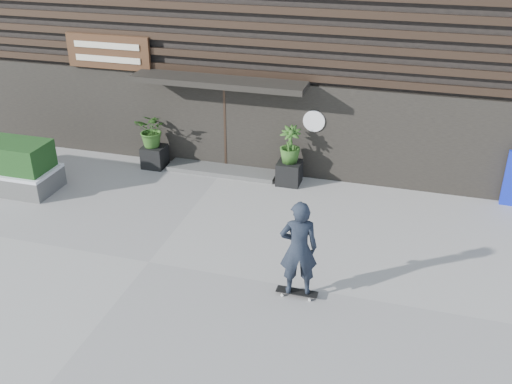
% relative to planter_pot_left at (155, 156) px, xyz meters
% --- Properties ---
extents(ground, '(80.00, 80.00, 0.00)m').
position_rel_planter_pot_left_xyz_m(ground, '(1.90, -4.40, -0.30)').
color(ground, '#9D9A95').
rests_on(ground, ground).
extents(entrance_step, '(3.00, 0.80, 0.12)m').
position_rel_planter_pot_left_xyz_m(entrance_step, '(1.90, 0.20, -0.24)').
color(entrance_step, '#4D4D4A').
rests_on(entrance_step, ground).
extents(planter_pot_left, '(0.60, 0.60, 0.60)m').
position_rel_planter_pot_left_xyz_m(planter_pot_left, '(0.00, 0.00, 0.00)').
color(planter_pot_left, black).
rests_on(planter_pot_left, ground).
extents(bamboo_left, '(0.86, 0.75, 0.96)m').
position_rel_planter_pot_left_xyz_m(bamboo_left, '(0.00, 0.00, 0.78)').
color(bamboo_left, '#2D591E').
rests_on(bamboo_left, planter_pot_left).
extents(planter_pot_right, '(0.60, 0.60, 0.60)m').
position_rel_planter_pot_left_xyz_m(planter_pot_right, '(3.80, 0.00, 0.00)').
color(planter_pot_right, black).
rests_on(planter_pot_right, ground).
extents(bamboo_right, '(0.54, 0.54, 0.96)m').
position_rel_planter_pot_left_xyz_m(bamboo_right, '(3.80, 0.00, 0.78)').
color(bamboo_right, '#2D591E').
rests_on(bamboo_right, planter_pot_right).
extents(skateboarder, '(0.78, 0.62, 1.98)m').
position_rel_planter_pot_left_xyz_m(skateboarder, '(5.05, -4.65, 0.73)').
color(skateboarder, black).
rests_on(skateboarder, ground).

